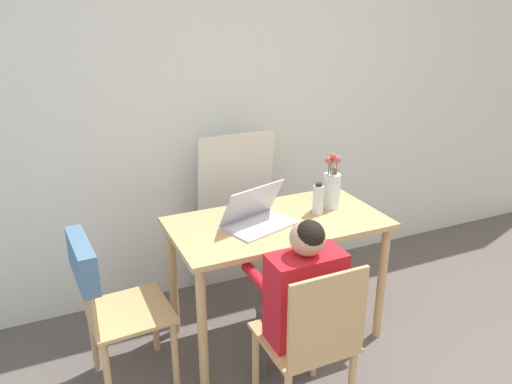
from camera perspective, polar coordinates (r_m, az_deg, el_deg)
wall_back at (r=3.33m, az=-1.11°, el=9.91°), size 6.40×0.05×2.50m
dining_table at (r=2.82m, az=2.46°, el=-5.23°), size 1.19×0.64×0.75m
chair_occupied at (r=2.39m, az=6.30°, el=-16.57°), size 0.40×0.40×0.85m
chair_spare at (r=2.58m, az=-17.21°, el=-10.66°), size 0.45×0.42×0.86m
person_seated at (r=2.37m, az=5.03°, el=-11.53°), size 0.35×0.42×1.02m
laptop at (r=2.71m, az=0.06°, el=-2.73°), size 0.43×0.34×0.22m
flower_vase at (r=2.94m, az=8.64°, el=0.62°), size 0.10×0.10×0.34m
water_bottle at (r=2.85m, az=7.11°, el=-0.83°), size 0.06×0.06×0.19m
cardboard_panel at (r=3.36m, az=-2.49°, el=-2.36°), size 0.51×0.17×1.12m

